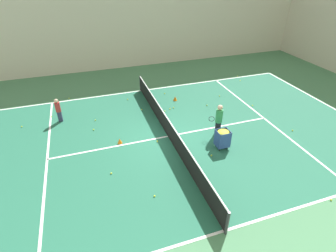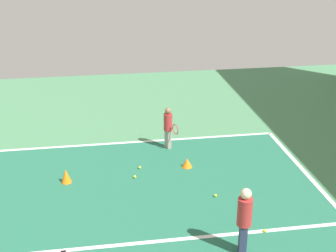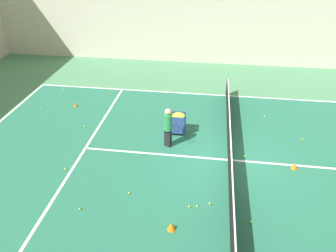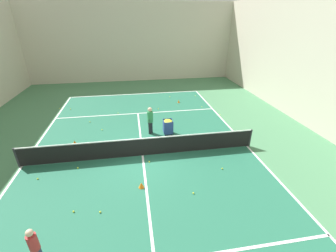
{
  "view_description": "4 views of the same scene",
  "coord_description": "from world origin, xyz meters",
  "px_view_note": "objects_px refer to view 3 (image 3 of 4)",
  "views": [
    {
      "loc": [
        10.26,
        -3.44,
        7.46
      ],
      "look_at": [
        0.0,
        0.0,
        0.61
      ],
      "focal_mm": 28.0,
      "sensor_mm": 36.0,
      "label": 1
    },
    {
      "loc": [
        -0.8,
        1.68,
        5.48
      ],
      "look_at": [
        -2.63,
        -9.79,
        0.64
      ],
      "focal_mm": 50.0,
      "sensor_mm": 36.0,
      "label": 2
    },
    {
      "loc": [
        -10.26,
        0.87,
        7.46
      ],
      "look_at": [
        0.64,
        2.4,
        0.93
      ],
      "focal_mm": 35.0,
      "sensor_mm": 36.0,
      "label": 3
    },
    {
      "loc": [
        -0.28,
        -9.76,
        6.43
      ],
      "look_at": [
        1.67,
        2.1,
        0.55
      ],
      "focal_mm": 24.0,
      "sensor_mm": 36.0,
      "label": 4
    }
  ],
  "objects_px": {
    "tennis_net": "(229,148)",
    "training_cone_1": "(171,226)",
    "coach_at_net": "(168,125)",
    "ball_cart": "(178,120)"
  },
  "relations": [
    {
      "from": "tennis_net",
      "to": "training_cone_1",
      "type": "relative_size",
      "value": 43.88
    },
    {
      "from": "ball_cart",
      "to": "tennis_net",
      "type": "bearing_deg",
      "value": -128.4
    },
    {
      "from": "coach_at_net",
      "to": "training_cone_1",
      "type": "relative_size",
      "value": 6.29
    },
    {
      "from": "training_cone_1",
      "to": "tennis_net",
      "type": "bearing_deg",
      "value": -24.96
    },
    {
      "from": "tennis_net",
      "to": "ball_cart",
      "type": "xyz_separation_m",
      "value": [
        1.67,
        2.1,
        0.13
      ]
    },
    {
      "from": "tennis_net",
      "to": "ball_cart",
      "type": "bearing_deg",
      "value": 51.6
    },
    {
      "from": "coach_at_net",
      "to": "tennis_net",
      "type": "bearing_deg",
      "value": 11.09
    },
    {
      "from": "tennis_net",
      "to": "training_cone_1",
      "type": "xyz_separation_m",
      "value": [
        -3.65,
        1.7,
        -0.39
      ]
    },
    {
      "from": "tennis_net",
      "to": "training_cone_1",
      "type": "distance_m",
      "value": 4.04
    },
    {
      "from": "ball_cart",
      "to": "training_cone_1",
      "type": "relative_size",
      "value": 3.51
    }
  ]
}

